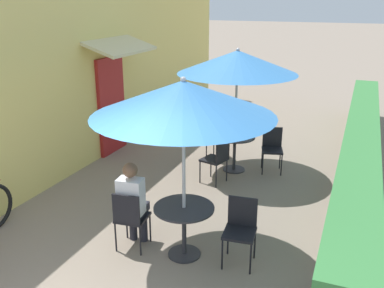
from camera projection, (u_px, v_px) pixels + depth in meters
The scene contains 13 objects.
cafe_facade_wall at pixel (114, 55), 9.44m from camera, with size 0.98×11.56×4.20m.
planter_hedge at pixel (360, 151), 8.10m from camera, with size 0.60×10.56×1.01m.
patio_table_near at pixel (184, 220), 5.61m from camera, with size 0.80×0.80×0.72m.
patio_umbrella_near at pixel (183, 98), 5.08m from camera, with size 2.25×2.25×2.42m.
cafe_chair_near_left at pixel (130, 216), 5.74m from camera, with size 0.44×0.44×0.87m.
seated_patron_near_left at pixel (133, 201), 5.79m from camera, with size 0.36×0.43×1.25m.
cafe_chair_near_right at pixel (241, 226), 5.49m from camera, with size 0.44×0.44×0.87m.
patio_table_mid at pixel (235, 145), 8.44m from camera, with size 0.80×0.80×0.72m.
patio_umbrella_mid at pixel (237, 62), 7.91m from camera, with size 2.25×2.25×2.42m.
cafe_chair_mid_left at pixel (272, 146), 8.43m from camera, with size 0.49×0.49×0.87m.
cafe_chair_mid_right at pixel (215, 136), 9.06m from camera, with size 0.57×0.57×0.87m.
cafe_chair_mid_back at pixel (217, 157), 7.84m from camera, with size 0.49×0.49×0.87m.
coffee_cup_mid at pixel (229, 136), 8.26m from camera, with size 0.07×0.07×0.09m.
Camera 1 is at (2.65, -2.58, 3.30)m, focal length 40.00 mm.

